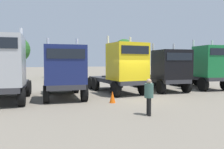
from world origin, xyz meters
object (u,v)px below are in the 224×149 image
at_px(semi_truck_navy, 64,71).
at_px(semi_truck_black, 166,70).
at_px(semi_truck_silver, 2,68).
at_px(visitor_with_camera, 149,94).
at_px(semi_truck_yellow, 123,68).
at_px(traffic_cone_mid, 112,97).
at_px(semi_truck_green, 206,67).

bearing_deg(semi_truck_navy, semi_truck_black, 100.88).
distance_m(semi_truck_silver, visitor_with_camera, 8.38).
bearing_deg(semi_truck_navy, semi_truck_yellow, 103.98).
bearing_deg(semi_truck_yellow, semi_truck_black, 88.78).
height_order(semi_truck_navy, semi_truck_yellow, semi_truck_yellow).
relative_size(semi_truck_silver, traffic_cone_mid, 9.23).
xyz_separation_m(semi_truck_yellow, traffic_cone_mid, (-2.21, -3.03, -1.56)).
height_order(semi_truck_silver, semi_truck_navy, semi_truck_silver).
xyz_separation_m(semi_truck_yellow, visitor_with_camera, (-2.00, -6.47, -0.96)).
bearing_deg(semi_truck_yellow, visitor_with_camera, -17.64).
distance_m(semi_truck_black, semi_truck_green, 4.04).
bearing_deg(traffic_cone_mid, semi_truck_yellow, 53.91).
bearing_deg(semi_truck_navy, traffic_cone_mid, 49.28).
xyz_separation_m(semi_truck_navy, visitor_with_camera, (2.45, -6.01, -0.83)).
relative_size(semi_truck_silver, semi_truck_yellow, 1.00).
distance_m(semi_truck_navy, traffic_cone_mid, 3.70).
relative_size(semi_truck_silver, semi_truck_navy, 0.96).
relative_size(semi_truck_silver, semi_truck_green, 0.94).
bearing_deg(semi_truck_silver, traffic_cone_mid, 76.18).
relative_size(semi_truck_black, semi_truck_green, 1.00).
distance_m(semi_truck_silver, semi_truck_green, 15.94).
distance_m(semi_truck_yellow, semi_truck_black, 3.94).
relative_size(semi_truck_navy, semi_truck_black, 0.98).
relative_size(semi_truck_navy, traffic_cone_mid, 9.64).
bearing_deg(semi_truck_green, semi_truck_navy, -79.17).
height_order(semi_truck_silver, semi_truck_green, semi_truck_silver).
relative_size(semi_truck_silver, semi_truck_black, 0.94).
distance_m(semi_truck_black, visitor_with_camera, 8.77).
height_order(semi_truck_black, traffic_cone_mid, semi_truck_black).
distance_m(semi_truck_yellow, visitor_with_camera, 6.84).
bearing_deg(visitor_with_camera, semi_truck_silver, 160.43).
height_order(semi_truck_navy, visitor_with_camera, semi_truck_navy).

